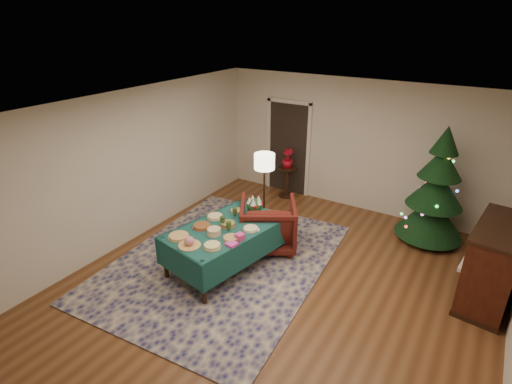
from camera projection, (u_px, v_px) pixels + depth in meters
The scene contains 26 objects.
room_shell at pixel (274, 214), 5.40m from camera, with size 7.00×7.00×7.00m.
doorway at pixel (288, 146), 8.97m from camera, with size 1.08×0.04×2.16m.
rug at pixel (222, 261), 6.73m from camera, with size 3.20×4.20×0.02m, color #14154B.
buffet_table at pixel (225, 235), 6.37m from camera, with size 1.44×2.06×0.73m.
platter_0 at pixel (179, 236), 6.01m from camera, with size 0.34×0.34×0.05m.
platter_1 at pixel (189, 242), 5.78m from camera, with size 0.34×0.34×0.16m.
platter_2 at pixel (212, 246), 5.75m from camera, with size 0.28×0.28×0.06m.
platter_3 at pixel (202, 226), 6.30m from camera, with size 0.31×0.31×0.05m.
platter_4 at pixel (214, 232), 6.09m from camera, with size 0.24×0.24×0.10m.
platter_5 at pixel (231, 238), 5.97m from camera, with size 0.27×0.27×0.04m.
platter_6 at pixel (215, 217), 6.59m from camera, with size 0.29×0.29×0.05m.
platter_7 at pixel (228, 225), 6.32m from camera, with size 0.26×0.26×0.07m.
platter_8 at pixel (251, 229), 6.23m from camera, with size 0.27×0.27×0.04m.
platter_9 at pixel (237, 211), 6.79m from camera, with size 0.23×0.23×0.04m.
goblet_0 at pixel (235, 212), 6.59m from camera, with size 0.08×0.08×0.17m.
goblet_1 at pixel (229, 227), 6.15m from camera, with size 0.08×0.08×0.17m.
goblet_2 at pixel (223, 221), 6.31m from camera, with size 0.08×0.08×0.17m.
napkin_stack at pixel (232, 244), 5.82m from camera, with size 0.15×0.15×0.04m, color #DB3CA6.
gift_box at pixel (240, 237), 5.95m from camera, with size 0.12×0.12×0.10m, color #D73B85.
centerpiece at pixel (255, 205), 6.77m from camera, with size 0.26×0.27×0.30m.
armchair at pixel (268, 222), 6.98m from camera, with size 0.94×0.88×0.97m, color #4F1611.
floor_lamp at pixel (264, 166), 7.19m from camera, with size 0.37×0.37×1.54m.
side_table at pixel (287, 182), 9.00m from camera, with size 0.39×0.39×0.70m.
potted_plant at pixel (287, 162), 8.80m from camera, with size 0.24×0.43×0.24m, color #AB0C1E.
christmas_tree at pixel (436, 191), 7.02m from camera, with size 1.19×1.19×2.15m.
piano at pixel (493, 265), 5.62m from camera, with size 0.81×1.47×1.21m.
Camera 1 is at (2.33, -4.21, 3.83)m, focal length 28.00 mm.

